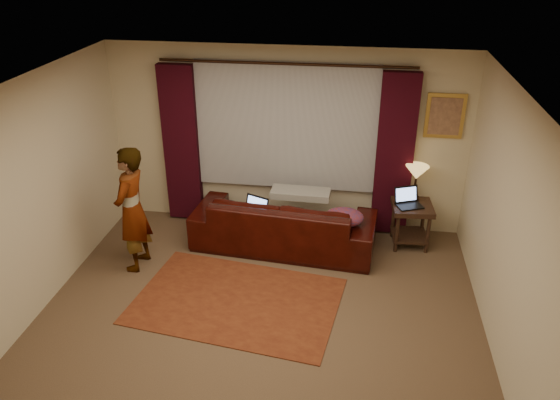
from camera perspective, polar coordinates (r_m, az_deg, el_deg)
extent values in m
cube|color=brown|center=(6.19, -2.59, -13.31)|extent=(5.00, 5.00, 0.01)
cube|color=silver|center=(4.94, -3.22, 10.57)|extent=(5.00, 5.00, 0.02)
cube|color=beige|center=(7.69, 0.67, 6.35)|extent=(5.00, 0.02, 2.60)
cube|color=beige|center=(6.37, -25.52, -0.85)|extent=(0.02, 5.00, 2.60)
cube|color=beige|center=(5.58, 23.32, -4.30)|extent=(0.02, 5.00, 2.60)
cube|color=#A5A5AD|center=(7.57, 0.61, 7.62)|extent=(2.50, 0.05, 1.80)
cube|color=black|center=(7.96, -10.27, 5.71)|extent=(0.50, 0.14, 2.30)
cube|color=black|center=(7.59, 11.88, 4.51)|extent=(0.50, 0.14, 2.30)
cylinder|color=black|center=(7.28, 0.59, 14.05)|extent=(0.04, 0.04, 3.40)
cube|color=#BE9240|center=(7.54, 16.85, 8.41)|extent=(0.50, 0.04, 0.60)
imported|color=black|center=(7.37, 0.43, -1.44)|extent=(2.54, 1.28, 0.99)
cube|color=gray|center=(7.30, 2.19, 2.57)|extent=(0.81, 0.34, 0.09)
ellipsoid|color=#682A44|center=(7.09, 6.71, -1.85)|extent=(0.58, 0.49, 0.21)
cube|color=maroon|center=(6.58, -4.53, -10.43)|extent=(2.55, 1.88, 0.01)
cube|color=black|center=(7.70, 13.46, -2.53)|extent=(0.57, 0.57, 0.61)
imported|color=gray|center=(7.02, -15.22, -0.97)|extent=(0.51, 0.51, 1.64)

